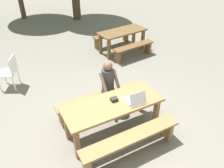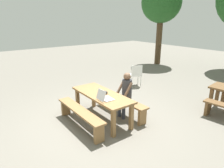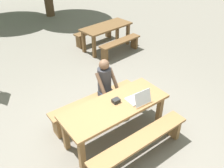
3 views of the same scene
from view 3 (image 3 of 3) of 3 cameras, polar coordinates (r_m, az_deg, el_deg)
name	(u,v)px [view 3 (image 3 of 3)]	position (r m, az deg, el deg)	size (l,w,h in m)	color
ground_plane	(115,135)	(4.53, 0.74, -12.40)	(30.00, 30.00, 0.00)	slate
picnic_table_front	(115,110)	(4.09, 0.81, -6.33)	(1.93, 0.75, 0.74)	olive
bench_near	(140,144)	(3.93, 6.86, -14.29)	(1.91, 0.30, 0.48)	olive
bench_far	(95,103)	(4.69, -4.18, -4.62)	(1.91, 0.30, 0.48)	olive
laptop	(139,99)	(4.08, 6.60, -3.56)	(0.35, 0.35, 0.27)	silver
small_pouch	(116,101)	(4.06, 0.98, -4.09)	(0.13, 0.11, 0.07)	black
person_seated	(106,84)	(4.54, -1.53, -0.12)	(0.38, 0.39, 1.26)	#333847
picnic_table_mid	(106,30)	(7.48, -1.38, 13.14)	(1.71, 0.87, 0.74)	brown
bench_mid_south	(120,44)	(7.17, 2.03, 9.69)	(1.50, 0.46, 0.45)	brown
bench_mid_north	(94,33)	(8.03, -4.40, 12.35)	(1.50, 0.46, 0.45)	brown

